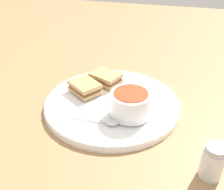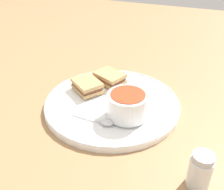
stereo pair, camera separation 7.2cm
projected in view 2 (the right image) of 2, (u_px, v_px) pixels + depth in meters
name	position (u px, v px, depth m)	size (l,w,h in m)	color
ground_plane	(112.00, 106.00, 0.74)	(2.40, 2.40, 0.00)	#9E754C
plate	(112.00, 103.00, 0.74)	(0.38, 0.38, 0.02)	white
soup_bowl	(128.00, 105.00, 0.66)	(0.10, 0.10, 0.06)	white
spoon	(103.00, 121.00, 0.65)	(0.12, 0.03, 0.01)	silver
sandwich_half_near	(110.00, 78.00, 0.81)	(0.11, 0.09, 0.03)	tan
sandwich_half_far	(87.00, 85.00, 0.77)	(0.11, 0.10, 0.03)	tan
salt_shaker	(200.00, 170.00, 0.49)	(0.05, 0.05, 0.08)	silver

